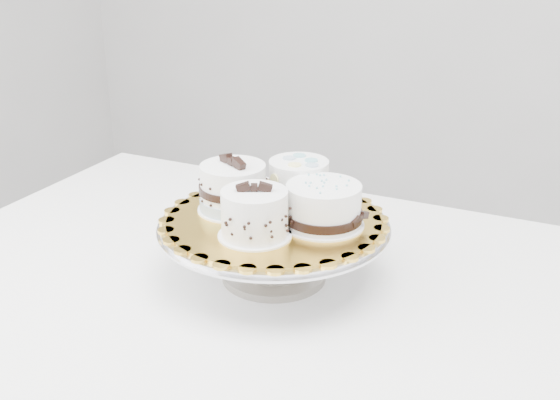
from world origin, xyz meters
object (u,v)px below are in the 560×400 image
at_px(cake_swirl, 255,215).
at_px(cake_dots, 299,181).
at_px(table, 286,324).
at_px(cake_stand, 274,239).
at_px(cake_ribbon, 324,207).
at_px(cake_banded, 233,190).
at_px(cake_board, 274,220).

xyz_separation_m(cake_swirl, cake_dots, (0.01, 0.15, 0.00)).
distance_m(table, cake_swirl, 0.22).
height_order(cake_stand, cake_ribbon, cake_ribbon).
distance_m(cake_banded, cake_dots, 0.11).
height_order(cake_stand, cake_swirl, cake_swirl).
bearing_deg(cake_ribbon, cake_stand, -162.65).
bearing_deg(cake_dots, cake_swirl, -103.21).
bearing_deg(cake_ribbon, cake_board, -162.65).
bearing_deg(table, cake_board, 146.91).
bearing_deg(table, cake_ribbon, 32.79).
bearing_deg(cake_banded, cake_ribbon, 30.61).
bearing_deg(cake_board, cake_swirl, -88.52).
bearing_deg(cake_swirl, cake_banded, 110.24).
relative_size(cake_swirl, cake_banded, 0.92).
xyz_separation_m(table, cake_board, (-0.03, 0.02, 0.17)).
relative_size(cake_stand, cake_dots, 3.07).
bearing_deg(cake_stand, cake_board, 45.00).
bearing_deg(cake_stand, cake_swirl, -88.52).
height_order(cake_banded, cake_dots, cake_banded).
bearing_deg(cake_swirl, cake_stand, 66.52).
height_order(table, cake_ribbon, cake_ribbon).
xyz_separation_m(cake_dots, cake_ribbon, (0.07, -0.07, -0.01)).
distance_m(table, cake_board, 0.17).
height_order(table, cake_banded, cake_banded).
relative_size(cake_stand, cake_board, 1.09).
bearing_deg(cake_swirl, cake_dots, 62.67).
distance_m(cake_stand, cake_board, 0.03).
height_order(cake_swirl, cake_dots, cake_swirl).
distance_m(cake_stand, cake_banded, 0.10).
height_order(cake_dots, cake_ribbon, cake_dots).
xyz_separation_m(cake_stand, cake_swirl, (0.00, -0.07, 0.07)).
xyz_separation_m(cake_board, cake_ribbon, (0.08, 0.01, 0.03)).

